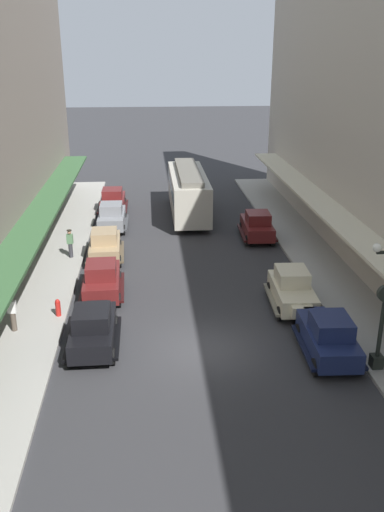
# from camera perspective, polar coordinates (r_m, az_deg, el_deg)

# --- Properties ---
(ground_plane) EXTENTS (200.00, 200.00, 0.00)m
(ground_plane) POSITION_cam_1_polar(r_m,az_deg,el_deg) (22.75, 1.26, -9.65)
(ground_plane) COLOR #2D2D30
(sidewalk_left) EXTENTS (3.00, 60.00, 0.15)m
(sidewalk_left) POSITION_cam_1_polar(r_m,az_deg,el_deg) (23.25, -17.74, -9.82)
(sidewalk_left) COLOR #99968E
(sidewalk_left) RESTS_ON ground
(sidewalk_right) EXTENTS (3.00, 60.00, 0.15)m
(sidewalk_right) POSITION_cam_1_polar(r_m,az_deg,el_deg) (24.57, 19.13, -8.25)
(sidewalk_right) COLOR #99968E
(sidewalk_right) RESTS_ON ground
(parked_car_0) EXTENTS (2.26, 4.30, 1.84)m
(parked_car_0) POSITION_cam_1_polar(r_m,az_deg,el_deg) (35.32, 6.84, 3.25)
(parked_car_0) COLOR #591919
(parked_car_0) RESTS_ON ground
(parked_car_1) EXTENTS (2.30, 4.32, 1.84)m
(parked_car_1) POSITION_cam_1_polar(r_m,az_deg,el_deg) (26.20, 10.46, -3.38)
(parked_car_1) COLOR beige
(parked_car_1) RESTS_ON ground
(parked_car_2) EXTENTS (2.28, 4.31, 1.84)m
(parked_car_2) POSITION_cam_1_polar(r_m,az_deg,el_deg) (22.44, 14.10, -8.05)
(parked_car_2) COLOR #19234C
(parked_car_2) RESTS_ON ground
(parked_car_3) EXTENTS (2.16, 4.27, 1.84)m
(parked_car_3) POSITION_cam_1_polar(r_m,az_deg,el_deg) (22.70, -10.34, -7.37)
(parked_car_3) COLOR black
(parked_car_3) RESTS_ON ground
(parked_car_4) EXTENTS (2.24, 4.30, 1.84)m
(parked_car_4) POSITION_cam_1_polar(r_m,az_deg,el_deg) (27.25, -9.42, -2.33)
(parked_car_4) COLOR #591919
(parked_car_4) RESTS_ON ground
(parked_car_5) EXTENTS (2.17, 4.27, 1.84)m
(parked_car_5) POSITION_cam_1_polar(r_m,az_deg,el_deg) (37.45, -8.40, 4.20)
(parked_car_5) COLOR slate
(parked_car_5) RESTS_ON ground
(parked_car_6) EXTENTS (2.17, 4.27, 1.84)m
(parked_car_6) POSITION_cam_1_polar(r_m,az_deg,el_deg) (41.43, -8.29, 5.83)
(parked_car_6) COLOR #591919
(parked_car_6) RESTS_ON ground
(parked_car_7) EXTENTS (2.25, 4.30, 1.84)m
(parked_car_7) POSITION_cam_1_polar(r_m,az_deg,el_deg) (32.00, -9.10, 1.25)
(parked_car_7) COLOR #997F5B
(parked_car_7) RESTS_ON ground
(streetcar) EXTENTS (2.54, 9.60, 3.46)m
(streetcar) POSITION_cam_1_polar(r_m,az_deg,el_deg) (39.89, -0.40, 6.89)
(streetcar) COLOR #ADA899
(streetcar) RESTS_ON ground
(fire_hydrant) EXTENTS (0.24, 0.24, 0.82)m
(fire_hydrant) POSITION_cam_1_polar(r_m,az_deg,el_deg) (25.56, -13.86, -5.25)
(fire_hydrant) COLOR #B21E19
(fire_hydrant) RESTS_ON sidewalk_left
(pedestrian_1) EXTENTS (0.36, 0.28, 1.67)m
(pedestrian_1) POSITION_cam_1_polar(r_m,az_deg,el_deg) (32.30, -12.64, 1.31)
(pedestrian_1) COLOR #2D2D33
(pedestrian_1) RESTS_ON sidewalk_left
(pedestrian_2) EXTENTS (0.36, 0.24, 1.64)m
(pedestrian_2) POSITION_cam_1_polar(r_m,az_deg,el_deg) (24.62, -18.29, -5.68)
(pedestrian_2) COLOR #4C4238
(pedestrian_2) RESTS_ON sidewalk_left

